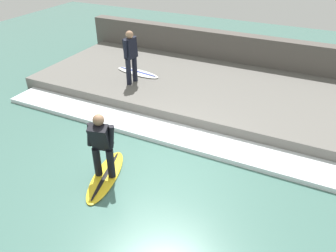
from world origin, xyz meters
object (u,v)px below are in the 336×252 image
Objects in this scene: surfboard_riding at (106,176)px; surfer_riding at (101,143)px; surfboard_waiting_near at (138,72)px; surfer_waiting_near at (131,54)px.

surfer_riding reaches higher than surfboard_riding.
surfboard_waiting_near reaches higher than surfboard_riding.
surfboard_waiting_near is (4.59, 1.85, -0.49)m from surfer_riding.
surfboard_waiting_near is (4.59, 1.85, 0.39)m from surfboard_riding.
surfer_riding is at bearing -157.18° from surfer_waiting_near.
surfer_waiting_near is at bearing 22.82° from surfboard_riding.
surfer_waiting_near reaches higher than surfer_riding.
surfboard_riding is at bearing 0.00° from surfer_riding.
surfer_waiting_near is 1.18m from surfboard_waiting_near.
surfer_riding is 0.89× the size of surfboard_waiting_near.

